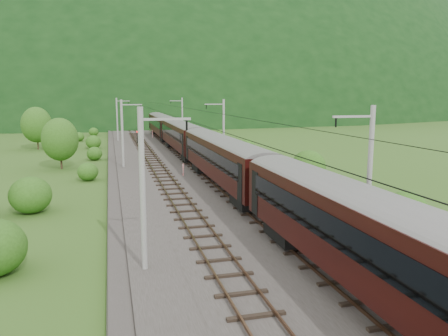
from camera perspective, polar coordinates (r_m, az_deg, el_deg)
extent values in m
plane|color=#33531A|center=(23.95, 5.05, -12.17)|extent=(600.00, 600.00, 0.00)
cube|color=#38332D|center=(33.01, -0.82, -5.74)|extent=(14.00, 220.00, 0.30)
cube|color=#533623|center=(32.34, -6.22, -5.48)|extent=(0.08, 220.00, 0.15)
cube|color=#533623|center=(32.57, -3.71, -5.34)|extent=(0.08, 220.00, 0.15)
cube|color=black|center=(32.48, -4.95, -5.64)|extent=(2.40, 220.00, 0.12)
cube|color=#533623|center=(33.35, 2.00, -4.97)|extent=(0.08, 220.00, 0.15)
cube|color=#533623|center=(33.77, 4.34, -4.80)|extent=(0.08, 220.00, 0.15)
cube|color=black|center=(33.59, 3.17, -5.11)|extent=(2.40, 220.00, 0.12)
cylinder|color=gray|center=(21.45, -10.58, -2.86)|extent=(0.28, 0.28, 8.00)
cube|color=gray|center=(21.11, -7.60, 6.35)|extent=(2.40, 0.12, 0.12)
cylinder|color=black|center=(21.28, -4.90, 5.61)|extent=(0.10, 0.10, 0.50)
cylinder|color=gray|center=(53.13, -13.14, 4.38)|extent=(0.28, 0.28, 8.00)
cube|color=gray|center=(53.00, -11.97, 8.10)|extent=(2.40, 0.12, 0.12)
cylinder|color=black|center=(53.06, -10.87, 7.81)|extent=(0.10, 0.10, 0.50)
cylinder|color=gray|center=(85.05, -13.78, 6.20)|extent=(0.28, 0.28, 8.00)
cube|color=gray|center=(84.97, -13.06, 8.52)|extent=(2.40, 0.12, 0.12)
cylinder|color=black|center=(85.01, -12.37, 8.35)|extent=(0.10, 0.10, 0.50)
cylinder|color=gray|center=(117.02, -14.08, 7.03)|extent=(0.28, 0.28, 8.00)
cube|color=gray|center=(116.95, -13.55, 8.72)|extent=(2.40, 0.12, 0.12)
cylinder|color=black|center=(116.98, -13.05, 8.59)|extent=(0.10, 0.10, 0.50)
cylinder|color=gray|center=(148.99, -14.25, 7.50)|extent=(0.28, 0.28, 8.00)
cube|color=gray|center=(148.95, -13.83, 8.83)|extent=(2.40, 0.12, 0.12)
cylinder|color=black|center=(148.97, -13.44, 8.73)|extent=(0.10, 0.10, 0.50)
cylinder|color=gray|center=(25.47, 18.45, -1.24)|extent=(0.28, 0.28, 8.00)
cube|color=gray|center=(24.45, 16.50, 6.47)|extent=(2.40, 0.12, 0.12)
cylinder|color=black|center=(23.97, 14.40, 5.78)|extent=(0.10, 0.10, 0.50)
cylinder|color=gray|center=(54.88, -0.05, 4.79)|extent=(0.28, 0.28, 8.00)
cube|color=gray|center=(54.41, -1.28, 8.33)|extent=(2.40, 0.12, 0.12)
cylinder|color=black|center=(54.20, -2.32, 8.00)|extent=(0.10, 0.10, 0.50)
cylinder|color=gray|center=(86.15, -5.46, 6.47)|extent=(0.28, 0.28, 8.00)
cube|color=gray|center=(85.86, -6.30, 8.72)|extent=(2.40, 0.12, 0.12)
cylinder|color=black|center=(85.72, -6.96, 8.50)|extent=(0.10, 0.10, 0.50)
cylinder|color=gray|center=(117.82, -7.99, 7.24)|extent=(0.28, 0.28, 8.00)
cube|color=gray|center=(117.60, -8.62, 8.87)|extent=(2.40, 0.12, 0.12)
cylinder|color=black|center=(117.50, -9.10, 8.72)|extent=(0.10, 0.10, 0.50)
cylinder|color=gray|center=(149.63, -9.45, 7.67)|extent=(0.28, 0.28, 8.00)
cube|color=gray|center=(149.46, -9.95, 8.96)|extent=(2.40, 0.12, 0.12)
cylinder|color=black|center=(149.38, -10.34, 8.83)|extent=(0.10, 0.10, 0.50)
cylinder|color=black|center=(31.40, -5.13, 6.32)|extent=(0.03, 198.00, 0.03)
cylinder|color=black|center=(32.55, 3.28, 6.45)|extent=(0.03, 198.00, 0.03)
ellipsoid|color=black|center=(281.16, -13.23, 7.49)|extent=(504.00, 360.00, 244.00)
cube|color=black|center=(18.49, 19.27, -9.12)|extent=(3.05, 23.17, 3.16)
cylinder|color=slate|center=(18.10, 19.51, -4.85)|extent=(3.05, 23.06, 3.05)
cube|color=black|center=(17.58, 15.09, -8.58)|extent=(0.05, 20.39, 1.21)
cube|color=black|center=(19.26, 23.19, -7.44)|extent=(0.05, 20.39, 1.21)
cube|color=black|center=(25.88, 8.91, -8.12)|extent=(2.32, 3.37, 0.95)
cube|color=black|center=(40.23, -0.11, 1.33)|extent=(3.05, 23.17, 3.16)
cylinder|color=slate|center=(40.05, -0.11, 3.34)|extent=(3.05, 23.06, 3.05)
cube|color=black|center=(39.82, -2.27, 1.78)|extent=(0.05, 20.39, 1.21)
cube|color=black|center=(40.59, 2.00, 1.93)|extent=(0.05, 20.39, 1.21)
cube|color=black|center=(32.97, 3.44, -4.16)|extent=(2.32, 3.37, 0.95)
cube|color=black|center=(48.35, -2.53, 0.24)|extent=(2.32, 3.37, 0.95)
cube|color=black|center=(63.69, -5.58, 4.32)|extent=(3.05, 23.17, 3.16)
cylinder|color=slate|center=(63.58, -5.61, 5.59)|extent=(3.05, 23.06, 3.05)
cube|color=black|center=(63.44, -6.97, 4.61)|extent=(0.05, 20.39, 1.21)
cube|color=black|center=(63.92, -4.22, 4.70)|extent=(0.05, 20.39, 1.21)
cube|color=black|center=(55.99, -4.23, 1.50)|extent=(2.32, 3.37, 0.95)
cube|color=black|center=(71.88, -6.59, 3.24)|extent=(2.32, 3.37, 0.95)
cube|color=black|center=(87.50, -8.11, 5.68)|extent=(3.05, 23.17, 3.16)
cylinder|color=slate|center=(87.42, -8.13, 6.61)|extent=(3.05, 23.06, 3.05)
cube|color=black|center=(87.31, -9.13, 5.89)|extent=(0.05, 20.39, 1.21)
cube|color=black|center=(87.67, -7.11, 5.96)|extent=(0.05, 20.39, 1.21)
cube|color=black|center=(79.64, -7.40, 3.84)|extent=(2.32, 3.37, 0.95)
cube|color=black|center=(95.69, -8.65, 4.75)|extent=(2.32, 3.37, 0.95)
cube|color=navy|center=(120.87, -9.97, 6.67)|extent=(3.05, 18.96, 3.16)
cylinder|color=slate|center=(120.81, -9.99, 7.34)|extent=(3.05, 18.87, 3.05)
cube|color=black|center=(120.73, -10.71, 6.83)|extent=(0.05, 16.68, 1.21)
cube|color=black|center=(120.99, -9.24, 6.87)|extent=(0.05, 16.68, 1.21)
cube|color=black|center=(114.39, -9.66, 5.49)|extent=(2.32, 3.37, 0.95)
cube|color=black|center=(127.58, -10.20, 5.88)|extent=(2.32, 3.37, 0.95)
cube|color=gold|center=(130.12, -10.31, 6.76)|extent=(3.12, 0.50, 2.84)
cube|color=gold|center=(111.64, -9.56, 6.35)|extent=(3.12, 0.50, 2.84)
cube|color=black|center=(123.77, -10.12, 7.73)|extent=(0.08, 1.60, 0.95)
cylinder|color=red|center=(46.76, -5.35, -0.22)|extent=(0.14, 0.14, 1.31)
cylinder|color=red|center=(89.81, -9.32, 4.41)|extent=(0.15, 0.15, 1.44)
cylinder|color=black|center=(78.27, -11.26, 3.86)|extent=(0.15, 0.15, 2.09)
sphere|color=red|center=(78.17, -11.29, 4.66)|extent=(0.25, 0.25, 0.25)
ellipsoid|color=#295216|center=(35.99, -23.96, -3.25)|extent=(3.10, 3.10, 2.79)
ellipsoid|color=#295216|center=(47.50, -17.37, -0.46)|extent=(2.12, 2.12, 1.91)
ellipsoid|color=#295216|center=(62.11, -16.56, 1.82)|extent=(2.07, 2.07, 1.86)
ellipsoid|color=#295216|center=(75.51, -16.69, 3.27)|extent=(2.51, 2.51, 2.26)
ellipsoid|color=#295216|center=(88.75, -18.42, 3.90)|extent=(1.95, 1.95, 1.76)
ellipsoid|color=#295216|center=(99.18, -16.66, 4.55)|extent=(2.04, 2.04, 1.83)
ellipsoid|color=#295216|center=(114.17, -15.69, 5.74)|extent=(4.43, 4.43, 3.98)
cylinder|color=black|center=(56.10, -20.53, 1.58)|extent=(0.24, 0.24, 3.34)
ellipsoid|color=#295216|center=(55.88, -20.64, 3.52)|extent=(4.30, 4.30, 5.16)
cylinder|color=black|center=(77.66, -23.18, 3.63)|extent=(0.24, 0.24, 3.77)
ellipsoid|color=#295216|center=(77.49, -23.28, 5.21)|extent=(4.84, 4.84, 5.81)
ellipsoid|color=#295216|center=(29.98, 22.61, -5.80)|extent=(2.88, 2.88, 2.59)
ellipsoid|color=#295216|center=(44.16, 10.96, -0.14)|extent=(3.45, 3.45, 3.11)
ellipsoid|color=#295216|center=(64.32, 3.05, 2.60)|extent=(2.43, 2.43, 2.19)
ellipsoid|color=#295216|center=(83.79, -0.55, 4.15)|extent=(2.16, 2.16, 1.95)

